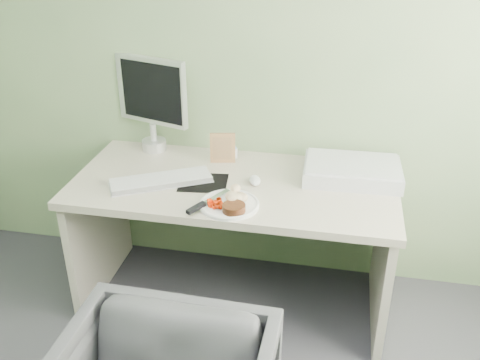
% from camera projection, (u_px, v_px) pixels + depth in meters
% --- Properties ---
extents(wall_back, '(3.50, 0.00, 3.50)m').
position_uv_depth(wall_back, '(249.00, 39.00, 2.69)').
color(wall_back, '#88A171').
rests_on(wall_back, floor).
extents(desk, '(1.60, 0.75, 0.73)m').
position_uv_depth(desk, '(234.00, 213.00, 2.73)').
color(desk, '#C0B3A1').
rests_on(desk, floor).
extents(plate, '(0.27, 0.27, 0.01)m').
position_uv_depth(plate, '(229.00, 205.00, 2.43)').
color(plate, white).
rests_on(plate, desk).
extents(steak, '(0.14, 0.14, 0.03)m').
position_uv_depth(steak, '(234.00, 208.00, 2.36)').
color(steak, black).
rests_on(steak, plate).
extents(potato_pile, '(0.12, 0.10, 0.06)m').
position_uv_depth(potato_pile, '(236.00, 195.00, 2.43)').
color(potato_pile, tan).
rests_on(potato_pile, plate).
extents(carrot_heap, '(0.07, 0.06, 0.05)m').
position_uv_depth(carrot_heap, '(216.00, 202.00, 2.39)').
color(carrot_heap, red).
rests_on(carrot_heap, plate).
extents(steak_knife, '(0.15, 0.26, 0.02)m').
position_uv_depth(steak_knife, '(203.00, 204.00, 2.39)').
color(steak_knife, silver).
rests_on(steak_knife, plate).
extents(mousepad, '(0.26, 0.23, 0.00)m').
position_uv_depth(mousepad, '(203.00, 183.00, 2.63)').
color(mousepad, black).
rests_on(mousepad, desk).
extents(keyboard, '(0.50, 0.36, 0.02)m').
position_uv_depth(keyboard, '(161.00, 180.00, 2.62)').
color(keyboard, white).
rests_on(keyboard, desk).
extents(computer_mouse, '(0.08, 0.11, 0.03)m').
position_uv_depth(computer_mouse, '(255.00, 180.00, 2.62)').
color(computer_mouse, white).
rests_on(computer_mouse, desk).
extents(photo_frame, '(0.13, 0.04, 0.17)m').
position_uv_depth(photo_frame, '(223.00, 148.00, 2.81)').
color(photo_frame, '#976346').
rests_on(photo_frame, desk).
extents(eyedrop_bottle, '(0.02, 0.02, 0.07)m').
position_uv_depth(eyedrop_bottle, '(235.00, 152.00, 2.88)').
color(eyedrop_bottle, white).
rests_on(eyedrop_bottle, desk).
extents(scanner, '(0.49, 0.33, 0.07)m').
position_uv_depth(scanner, '(352.00, 171.00, 2.66)').
color(scanner, silver).
rests_on(scanner, desk).
extents(monitor, '(0.42, 0.17, 0.51)m').
position_uv_depth(monitor, '(152.00, 99.00, 2.87)').
color(monitor, silver).
rests_on(monitor, desk).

